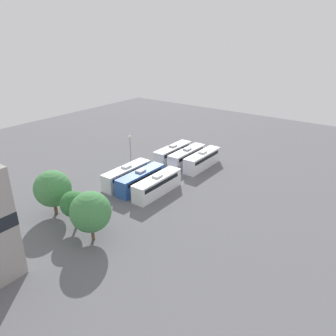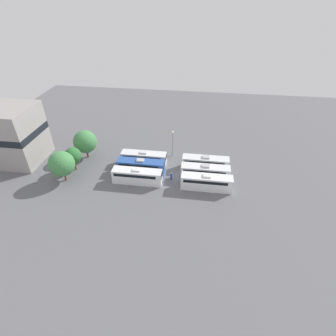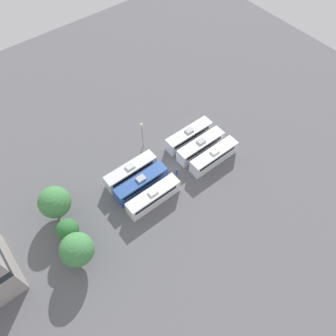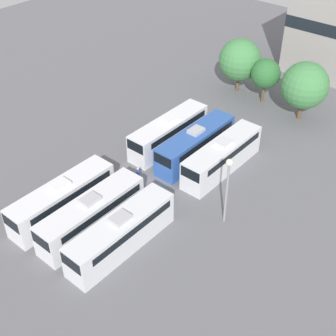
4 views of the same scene
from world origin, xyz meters
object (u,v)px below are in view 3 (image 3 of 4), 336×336
at_px(bus_2, 189,136).
at_px(bus_3, 153,197).
at_px(bus_1, 200,146).
at_px(bus_5, 131,171).
at_px(tree_0, 77,250).
at_px(light_pole, 142,131).
at_px(bus_4, 141,183).
at_px(worker_person, 177,172).
at_px(tree_1, 68,230).
at_px(bus_0, 214,156).
at_px(tree_2, 55,202).

height_order(bus_2, bus_3, same).
height_order(bus_1, bus_5, same).
bearing_deg(tree_0, bus_2, -74.36).
relative_size(bus_3, light_pole, 1.55).
height_order(bus_4, worker_person, bus_4).
xyz_separation_m(bus_1, worker_person, (-1.39, 7.18, -0.87)).
bearing_deg(bus_2, bus_1, -179.25).
distance_m(bus_3, tree_1, 15.38).
bearing_deg(worker_person, tree_1, 88.19).
xyz_separation_m(bus_0, worker_person, (2.08, 7.51, -0.87)).
distance_m(worker_person, tree_0, 22.98).
distance_m(bus_3, worker_person, 7.31).
relative_size(bus_1, bus_2, 1.00).
height_order(bus_0, light_pole, light_pole).
relative_size(bus_0, bus_1, 1.00).
bearing_deg(tree_2, worker_person, -106.11).
relative_size(bus_1, bus_3, 1.00).
xyz_separation_m(bus_2, worker_person, (-4.90, 7.14, -0.87)).
xyz_separation_m(bus_2, bus_4, (-3.28, 14.16, 0.00)).
height_order(bus_2, bus_4, same).
bearing_deg(bus_5, bus_0, -115.87).
xyz_separation_m(bus_3, tree_0, (-1.41, 15.49, 2.52)).
bearing_deg(bus_1, bus_4, 89.09).
bearing_deg(bus_3, bus_0, -90.41).
height_order(bus_2, tree_2, tree_2).
distance_m(bus_2, light_pole, 9.77).
distance_m(bus_1, tree_0, 30.15).
xyz_separation_m(bus_2, bus_3, (-6.88, 14.12, 0.00)).
bearing_deg(bus_1, bus_2, 0.75).
bearing_deg(tree_0, bus_1, -80.85).
bearing_deg(bus_2, worker_person, 124.47).
bearing_deg(bus_0, bus_1, 5.42).
xyz_separation_m(tree_0, tree_2, (9.54, -1.16, 0.04)).
xyz_separation_m(tree_1, tree_2, (5.46, -0.67, 0.49)).
distance_m(bus_2, tree_0, 30.85).
xyz_separation_m(bus_3, light_pole, (11.54, -6.07, 2.97)).
relative_size(bus_2, worker_person, 5.86).
bearing_deg(bus_4, light_pole, -37.56).
distance_m(bus_2, bus_4, 14.54).
relative_size(tree_0, tree_2, 0.99).
xyz_separation_m(bus_0, bus_2, (6.98, 0.38, 0.00)).
bearing_deg(bus_0, tree_0, 92.49).
relative_size(bus_0, bus_2, 1.00).
bearing_deg(worker_person, bus_2, -55.53).
relative_size(bus_3, tree_2, 1.49).
distance_m(bus_1, bus_5, 14.66).
relative_size(bus_0, bus_3, 1.00).
distance_m(bus_0, tree_1, 29.70).
distance_m(bus_2, bus_3, 15.71).
xyz_separation_m(bus_1, bus_3, (-3.37, 14.17, 0.00)).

